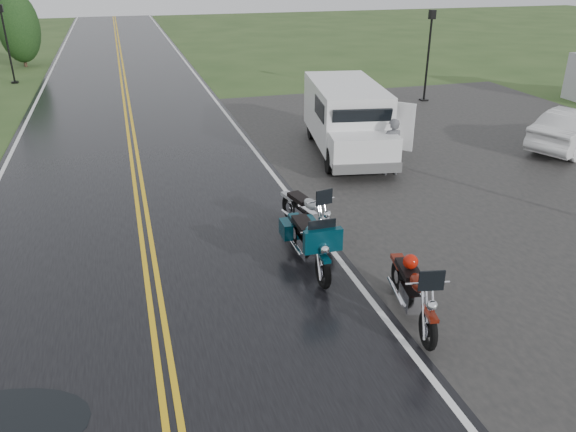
% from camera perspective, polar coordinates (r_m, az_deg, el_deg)
% --- Properties ---
extents(ground, '(120.00, 120.00, 0.00)m').
position_cam_1_polar(ground, '(9.77, -12.81, -12.06)').
color(ground, '#2D471E').
rests_on(ground, ground).
extents(road, '(8.00, 100.00, 0.04)m').
position_cam_1_polar(road, '(18.79, -15.37, 6.03)').
color(road, black).
rests_on(road, ground).
extents(parking_pad, '(14.00, 24.00, 0.03)m').
position_cam_1_polar(parking_pad, '(17.97, 23.02, 4.06)').
color(parking_pad, black).
rests_on(parking_pad, ground).
extents(motorcycle_red, '(1.23, 2.36, 1.33)m').
position_cam_1_polar(motorcycle_red, '(9.17, 14.21, -9.78)').
color(motorcycle_red, '#59140A').
rests_on(motorcycle_red, ground).
extents(motorcycle_teal, '(0.86, 2.32, 1.37)m').
position_cam_1_polar(motorcycle_teal, '(10.45, 3.62, -4.32)').
color(motorcycle_teal, '#052C37').
rests_on(motorcycle_teal, ground).
extents(motorcycle_silver, '(1.22, 2.28, 1.28)m').
position_cam_1_polar(motorcycle_silver, '(11.95, 3.88, -0.68)').
color(motorcycle_silver, '#A0A2A7').
rests_on(motorcycle_silver, ground).
extents(van_white, '(3.05, 5.93, 2.22)m').
position_cam_1_polar(van_white, '(16.22, 4.44, 7.99)').
color(van_white, white).
rests_on(van_white, ground).
extents(person_at_van, '(0.63, 0.44, 1.65)m').
position_cam_1_polar(person_at_van, '(16.41, 10.47, 6.82)').
color(person_at_van, '#525358').
rests_on(person_at_van, ground).
extents(lamp_post_far_left, '(0.33, 0.33, 3.81)m').
position_cam_1_polar(lamp_post_far_left, '(32.14, -26.62, 15.32)').
color(lamp_post_far_left, black).
rests_on(lamp_post_far_left, ground).
extents(lamp_post_far_right, '(0.33, 0.33, 3.87)m').
position_cam_1_polar(lamp_post_far_right, '(25.77, 14.04, 15.46)').
color(lamp_post_far_right, black).
rests_on(lamp_post_far_right, ground).
extents(tree_left_far, '(2.32, 2.32, 3.58)m').
position_cam_1_polar(tree_left_far, '(37.08, -25.57, 16.26)').
color(tree_left_far, '#1E3D19').
rests_on(tree_left_far, ground).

